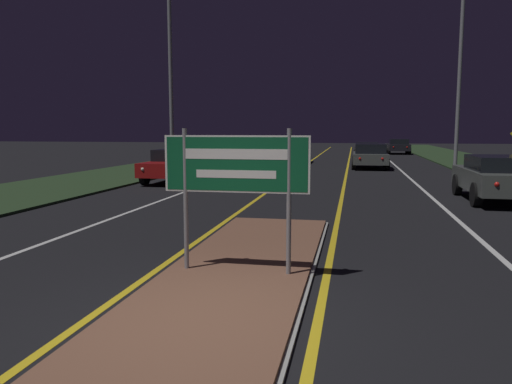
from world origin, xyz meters
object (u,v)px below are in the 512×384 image
Objects in this scene: streetlight_left_near at (170,38)px; car_receding_2 at (367,150)px; car_approaching_2 at (270,145)px; car_receding_3 at (398,146)px; streetlight_right_near at (461,46)px; car_approaching_0 at (176,164)px; car_receding_1 at (370,155)px; car_receding_0 at (498,177)px; highway_sign at (236,171)px; car_approaching_1 at (291,152)px.

streetlight_left_near is 1.93× the size of car_receding_2.
car_receding_2 is 12.10m from car_approaching_2.
car_receding_2 is 10.59m from car_receding_3.
car_approaching_0 is (-12.23, -5.55, -5.39)m from streetlight_right_near.
car_receding_1 is at bearing 137.55° from streetlight_right_near.
car_receding_1 is (-3.46, 12.87, -0.02)m from car_receding_0.
highway_sign is at bearing -109.33° from streetlight_right_near.
car_receding_1 is (-3.94, 3.60, -5.39)m from streetlight_right_near.
streetlight_left_near is 24.65m from car_approaching_2.
car_approaching_0 is 12.95m from car_approaching_1.
car_approaching_2 is (-11.67, -1.62, 0.03)m from car_receding_3.
streetlight_left_near is 2.04× the size of car_receding_0.
car_receding_0 is 31.91m from car_approaching_2.
car_receding_0 is at bearing 57.02° from highway_sign.
streetlight_left_near is 13.60m from streetlight_right_near.
car_receding_3 is at bearing 64.54° from streetlight_left_near.
streetlight_right_near is 2.21× the size of car_approaching_0.
streetlight_left_near is (-6.57, 14.83, 4.71)m from highway_sign.
car_receding_1 is at bearing -62.73° from car_approaching_2.
car_receding_0 is at bearing -23.71° from streetlight_left_near.
car_approaching_2 reaches higher than car_receding_0.
car_receding_1 is (2.57, 22.17, -0.86)m from highway_sign.
streetlight_right_near is 2.28× the size of car_receding_1.
car_receding_0 is 0.97× the size of car_approaching_1.
car_receding_3 is (3.07, 10.14, 0.02)m from car_receding_2.
car_approaching_2 is (0.54, 24.01, -5.54)m from streetlight_left_near.
car_receding_3 is at bearing 61.81° from car_approaching_1.
streetlight_right_near is 12.49m from car_approaching_1.
car_approaching_1 reaches higher than car_receding_3.
car_receding_0 is 18.27m from car_approaching_1.
streetlight_left_near reaches higher than car_receding_0.
streetlight_left_near reaches higher than car_approaching_2.
car_receding_0 reaches higher than car_receding_3.
car_receding_0 is 1.02× the size of car_receding_1.
car_receding_1 is 5.97m from car_approaching_1.
car_receding_2 is (-3.47, 21.03, -0.05)m from car_receding_0.
streetlight_left_near is at bearing 115.05° from car_approaching_0.
car_receding_2 is at bearing -44.75° from car_approaching_2.
car_approaching_2 is at bearing 98.82° from highway_sign.
car_approaching_1 is at bearing 95.30° from highway_sign.
car_approaching_2 is at bearing 121.72° from streetlight_right_near.
car_receding_0 is at bearing -89.28° from car_receding_3.
streetlight_left_near is 5.92m from car_approaching_0.
streetlight_right_near is 14.47m from car_approaching_0.
car_receding_3 is 1.01× the size of car_approaching_2.
car_approaching_1 is 13.82m from car_approaching_2.
highway_sign is 16.89m from streetlight_left_near.
car_receding_0 is at bearing -67.80° from car_approaching_2.
car_receding_1 is 12.35m from car_approaching_0.
car_approaching_1 is (-8.01, -14.94, 0.03)m from car_receding_3.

